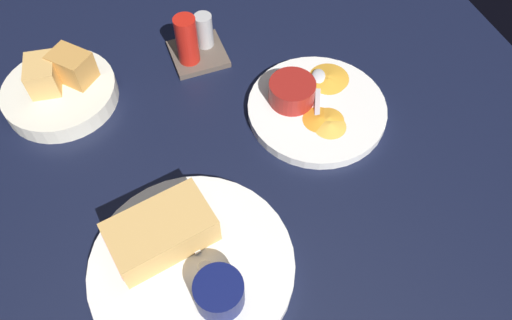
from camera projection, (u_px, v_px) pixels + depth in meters
ground_plane at (235, 188)px, 72.67cm from camera, size 110.00×110.00×3.00cm
plate_sandwich_main at (192, 266)px, 63.47cm from camera, size 26.31×26.31×1.60cm
sandwich_half_near at (161, 232)px, 62.66cm from camera, size 14.33×9.89×4.80cm
ramekin_dark_sauce at (219, 292)px, 58.43cm from camera, size 6.04×6.04×4.16cm
spoon_by_dark_ramekin at (203, 263)px, 62.50cm from camera, size 2.67×9.96×0.80cm
plate_chips_companion at (317, 109)px, 78.15cm from camera, size 21.77×21.77×1.60cm
ramekin_light_gravy at (292, 91)px, 76.69cm from camera, size 7.23×7.23×3.57cm
spoon_by_gravy_ramekin at (318, 82)px, 79.83cm from camera, size 5.69×9.50×0.80cm
plantain_chip_scatter at (327, 99)px, 77.96cm from camera, size 12.55×17.09×0.60cm
bread_basket_rear at (60, 89)px, 78.53cm from camera, size 17.76×17.76×7.87cm
condiment_caddy at (195, 43)px, 82.91cm from camera, size 9.00×9.00×9.50cm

